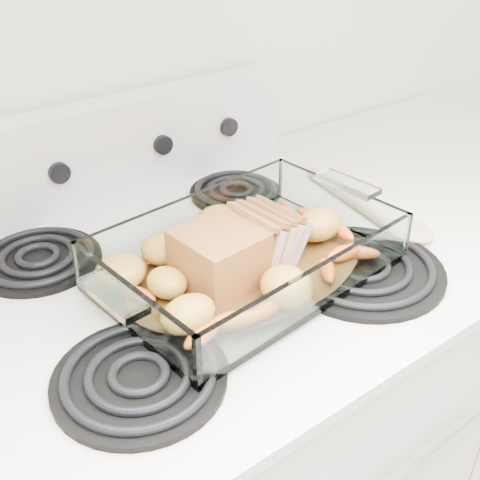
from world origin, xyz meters
TOP-DOWN VIEW (x-y plane):
  - electric_range at (0.00, 1.66)m, footprint 0.78×0.70m
  - counter_right at (0.67, 1.66)m, footprint 0.58×0.68m
  - baking_dish at (0.04, 1.59)m, footprint 0.41×0.27m
  - pork_roast at (0.02, 1.59)m, footprint 0.20×0.11m
  - roast_vegetables at (0.04, 1.63)m, footprint 0.40×0.22m
  - wooden_spoon at (0.34, 1.58)m, footprint 0.07×0.31m

SIDE VIEW (x-z plane):
  - counter_right at x=0.67m, z-range 0.00..0.93m
  - electric_range at x=0.00m, z-range -0.08..1.04m
  - wooden_spoon at x=0.34m, z-range 0.93..0.96m
  - baking_dish at x=0.04m, z-range 0.93..1.00m
  - roast_vegetables at x=0.04m, z-range 0.95..1.00m
  - pork_roast at x=0.02m, z-range 0.95..1.04m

